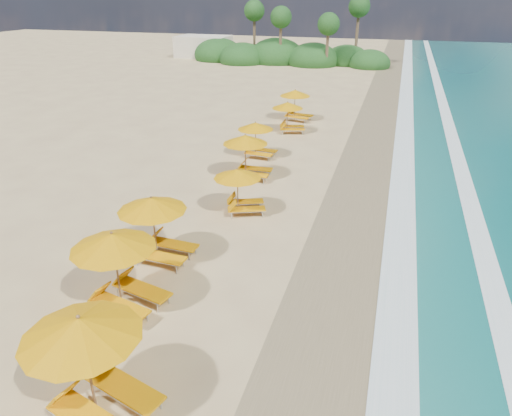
# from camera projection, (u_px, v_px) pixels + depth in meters

# --- Properties ---
(ground) EXTENTS (160.00, 160.00, 0.00)m
(ground) POSITION_uv_depth(u_px,v_px,m) (256.00, 235.00, 18.61)
(ground) COLOR tan
(ground) RESTS_ON ground
(wet_sand) EXTENTS (4.00, 160.00, 0.01)m
(wet_sand) POSITION_uv_depth(u_px,v_px,m) (358.00, 250.00, 17.57)
(wet_sand) COLOR #8D7A54
(wet_sand) RESTS_ON ground
(surf_foam) EXTENTS (4.00, 160.00, 0.01)m
(surf_foam) POSITION_uv_depth(u_px,v_px,m) (434.00, 260.00, 16.86)
(surf_foam) COLOR white
(surf_foam) RESTS_ON ground
(station_2) EXTENTS (3.36, 3.27, 2.69)m
(station_2) POSITION_uv_depth(u_px,v_px,m) (93.00, 362.00, 10.26)
(station_2) COLOR olive
(station_2) RESTS_ON ground
(station_3) EXTENTS (3.14, 3.03, 2.56)m
(station_3) POSITION_uv_depth(u_px,v_px,m) (121.00, 266.00, 13.88)
(station_3) COLOR olive
(station_3) RESTS_ON ground
(station_4) EXTENTS (2.73, 2.55, 2.45)m
(station_4) POSITION_uv_depth(u_px,v_px,m) (158.00, 225.00, 16.44)
(station_4) COLOR olive
(station_4) RESTS_ON ground
(station_5) EXTENTS (2.69, 2.65, 2.07)m
(station_5) POSITION_uv_depth(u_px,v_px,m) (241.00, 188.00, 20.03)
(station_5) COLOR olive
(station_5) RESTS_ON ground
(station_6) EXTENTS (2.52, 2.33, 2.32)m
(station_6) POSITION_uv_depth(u_px,v_px,m) (249.00, 154.00, 23.69)
(station_6) COLOR olive
(station_6) RESTS_ON ground
(station_7) EXTENTS (2.36, 2.22, 2.08)m
(station_7) POSITION_uv_depth(u_px,v_px,m) (258.00, 137.00, 26.71)
(station_7) COLOR olive
(station_7) RESTS_ON ground
(station_8) EXTENTS (2.62, 2.54, 2.11)m
(station_8) POSITION_uv_depth(u_px,v_px,m) (290.00, 115.00, 31.26)
(station_8) COLOR olive
(station_8) RESTS_ON ground
(station_9) EXTENTS (2.75, 2.64, 2.26)m
(station_9) POSITION_uv_depth(u_px,v_px,m) (297.00, 103.00, 34.11)
(station_9) COLOR olive
(station_9) RESTS_ON ground
(treeline) EXTENTS (25.80, 8.80, 9.74)m
(treeline) POSITION_uv_depth(u_px,v_px,m) (283.00, 55.00, 60.17)
(treeline) COLOR #163D14
(treeline) RESTS_ON ground
(beach_building) EXTENTS (7.00, 5.00, 2.80)m
(beach_building) POSITION_uv_depth(u_px,v_px,m) (204.00, 46.00, 65.28)
(beach_building) COLOR beige
(beach_building) RESTS_ON ground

